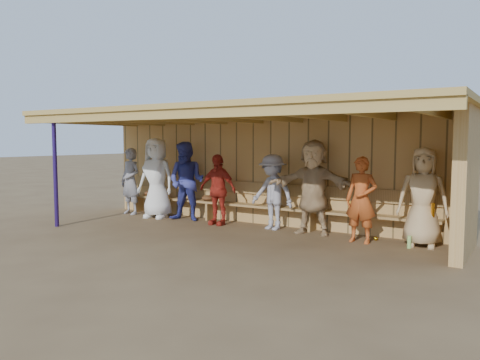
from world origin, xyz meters
name	(u,v)px	position (x,y,z in m)	size (l,w,h in m)	color
ground	(231,233)	(0.00, 0.00, 0.00)	(90.00, 90.00, 0.00)	brown
player_a	(130,181)	(-3.49, 0.69, 0.84)	(0.61, 0.40, 1.67)	gray
player_b	(156,178)	(-2.56, 0.63, 0.96)	(0.94, 0.61, 1.92)	white
player_c	(187,181)	(-1.69, 0.70, 0.92)	(0.89, 0.69, 1.83)	#363D95
player_d	(217,190)	(-0.79, 0.66, 0.78)	(0.92, 0.38, 1.56)	#B22A1C
player_e	(273,192)	(0.51, 0.81, 0.79)	(1.02, 0.58, 1.57)	#9D9AA3
player_f	(313,187)	(1.42, 0.81, 0.94)	(1.75, 0.56, 1.89)	tan
player_g	(361,200)	(2.48, 0.56, 0.79)	(0.58, 0.38, 1.58)	#B64D1D
player_h	(423,197)	(3.49, 0.81, 0.88)	(0.86, 0.56, 1.75)	tan
dugout_structure	(265,149)	(0.39, 0.69, 1.69)	(8.80, 3.20, 2.50)	tan
bench	(259,201)	(0.00, 1.12, 0.53)	(7.60, 0.34, 0.93)	#A78047
dugout_equipment	(207,199)	(-1.33, 0.99, 0.49)	(7.02, 0.62, 0.80)	orange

